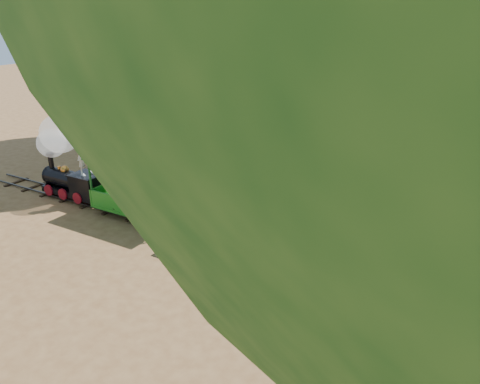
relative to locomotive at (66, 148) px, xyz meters
The scene contains 9 objects.
ground 7.23m from the locomotive, ahead, with size 90.00×90.00×0.00m, color #986C41.
track 7.21m from the locomotive, ahead, with size 22.00×1.00×0.10m.
locomotive is the anchor object (origin of this frame).
carriage_front 3.37m from the locomotive, ahead, with size 3.45×1.41×1.80m.
carriage_rear 7.54m from the locomotive, ahead, with size 3.45×1.41×1.80m.
fence 10.65m from the locomotive, 48.57° to the left, with size 18.10×0.10×1.00m.
shrub_west 9.88m from the locomotive, 69.81° to the left, with size 2.36×1.81×1.63m, color #2D6B1E.
shrub_mid_w 10.22m from the locomotive, 65.07° to the left, with size 2.52×1.94×1.74m, color #2D6B1E.
shrub_mid_e 12.08m from the locomotive, 50.06° to the left, with size 2.30×1.77×1.59m, color #2D6B1E.
Camera 1 is at (5.67, -10.07, 6.24)m, focal length 35.00 mm.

